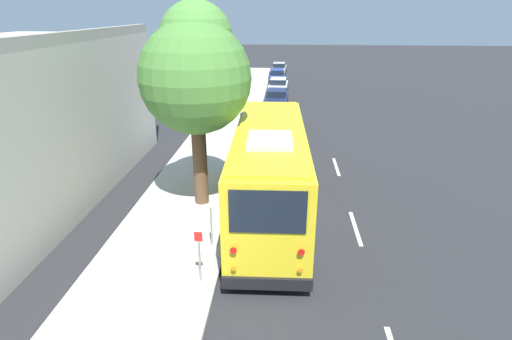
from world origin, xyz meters
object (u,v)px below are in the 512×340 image
object	(u,v)px
shuttle_bus	(270,168)
parked_sedan_navy	(277,98)
sign_post_near	(199,256)
parked_sedan_maroon	(275,122)
parked_sedan_blue	(277,76)
street_tree	(196,71)
parked_sedan_white	(278,86)
sign_post_far	(211,227)
parked_sedan_silver	(279,68)

from	to	relation	value
shuttle_bus	parked_sedan_navy	distance (m)	18.87
sign_post_near	parked_sedan_maroon	bearing A→B (deg)	-6.07
parked_sedan_blue	street_tree	world-z (taller)	street_tree
parked_sedan_white	street_tree	xyz separation A→B (m)	(-23.60, 2.54, 4.63)
sign_post_far	parked_sedan_navy	bearing A→B (deg)	-4.26
parked_sedan_silver	parked_sedan_navy	bearing A→B (deg)	-176.30
parked_sedan_maroon	parked_sedan_blue	world-z (taller)	parked_sedan_blue
parked_sedan_navy	sign_post_far	xyz separation A→B (m)	(-21.19, 1.58, 0.23)
parked_sedan_white	street_tree	bearing A→B (deg)	176.00
parked_sedan_maroon	parked_sedan_navy	bearing A→B (deg)	4.14
parked_sedan_blue	sign_post_far	xyz separation A→B (m)	(-32.76, 1.30, 0.22)
sign_post_near	sign_post_far	xyz separation A→B (m)	(1.82, 0.00, -0.12)
parked_sedan_silver	parked_sedan_white	bearing A→B (deg)	-176.06
parked_sedan_maroon	parked_sedan_silver	xyz separation A→B (m)	(25.04, 0.21, -0.00)
parked_sedan_maroon	street_tree	distance (m)	11.95
parked_sedan_navy	sign_post_far	size ratio (longest dim) A/B	3.11
parked_sedan_silver	sign_post_near	bearing A→B (deg)	-178.73
street_tree	sign_post_far	size ratio (longest dim) A/B	5.43
parked_sedan_blue	sign_post_far	size ratio (longest dim) A/B	3.25
parked_sedan_blue	sign_post_far	distance (m)	32.79
sign_post_near	street_tree	bearing A→B (deg)	10.64
sign_post_far	sign_post_near	bearing A→B (deg)	180.00
parked_sedan_maroon	parked_sedan_blue	distance (m)	18.86
parked_sedan_white	parked_sedan_blue	size ratio (longest dim) A/B	0.95
parked_sedan_white	parked_sedan_silver	world-z (taller)	parked_sedan_white
parked_sedan_silver	sign_post_near	size ratio (longest dim) A/B	2.72
sign_post_far	shuttle_bus	bearing A→B (deg)	-36.52
parked_sedan_maroon	sign_post_near	bearing A→B (deg)	177.36
parked_sedan_blue	parked_sedan_silver	distance (m)	6.18
parked_sedan_maroon	parked_sedan_white	world-z (taller)	parked_sedan_white
parked_sedan_silver	sign_post_near	distance (m)	40.79
parked_sedan_maroon	sign_post_near	size ratio (longest dim) A/B	3.03
parked_sedan_white	parked_sedan_blue	bearing A→B (deg)	4.98
sign_post_near	sign_post_far	bearing A→B (deg)	0.00
parked_sedan_white	sign_post_far	distance (m)	26.87
sign_post_far	street_tree	bearing A→B (deg)	16.40
parked_sedan_navy	parked_sedan_silver	world-z (taller)	parked_sedan_navy
parked_sedan_silver	street_tree	size ratio (longest dim) A/B	0.57
parked_sedan_navy	sign_post_far	world-z (taller)	sign_post_far
shuttle_bus	street_tree	distance (m)	4.35
shuttle_bus	sign_post_far	size ratio (longest dim) A/B	6.85
shuttle_bus	parked_sedan_navy	size ratio (longest dim) A/B	2.20
sign_post_near	parked_sedan_blue	bearing A→B (deg)	-2.15
parked_sedan_navy	street_tree	size ratio (longest dim) A/B	0.57
parked_sedan_silver	sign_post_near	xyz separation A→B (m)	(-40.76, 1.46, 0.37)
shuttle_bus	parked_sedan_navy	bearing A→B (deg)	-0.97
parked_sedan_navy	parked_sedan_blue	bearing A→B (deg)	3.10
parked_sedan_white	sign_post_far	world-z (taller)	sign_post_far
street_tree	parked_sedan_maroon	bearing A→B (deg)	-13.76
parked_sedan_maroon	sign_post_far	size ratio (longest dim) A/B	3.45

